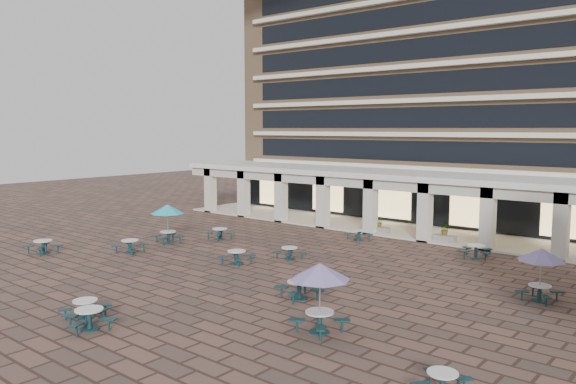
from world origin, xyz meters
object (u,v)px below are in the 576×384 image
(planter_right, at_px, (445,235))
(planter_left, at_px, (379,227))
(picnic_table_0, at_px, (43,246))
(picnic_table_1, at_px, (85,307))
(picnic_table_2, at_px, (89,317))

(planter_right, bearing_deg, planter_left, 180.00)
(picnic_table_0, height_order, picnic_table_1, picnic_table_0)
(planter_left, xyz_separation_m, planter_right, (4.99, -0.00, 0.06))
(picnic_table_2, distance_m, planter_right, 24.14)
(picnic_table_1, relative_size, planter_right, 1.28)
(picnic_table_0, relative_size, picnic_table_2, 0.93)
(picnic_table_1, bearing_deg, planter_right, 62.53)
(picnic_table_1, height_order, planter_left, planter_left)
(picnic_table_0, height_order, planter_left, planter_left)
(planter_right, bearing_deg, picnic_table_0, -132.86)
(picnic_table_1, bearing_deg, picnic_table_2, -40.86)
(picnic_table_2, relative_size, planter_right, 1.41)
(picnic_table_0, bearing_deg, planter_right, 40.83)
(planter_left, bearing_deg, picnic_table_0, -123.47)
(planter_right, bearing_deg, picnic_table_2, -98.13)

